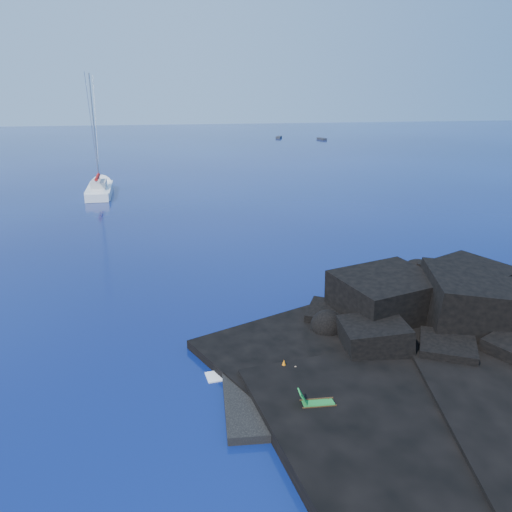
# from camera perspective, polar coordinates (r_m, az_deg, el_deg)

# --- Properties ---
(ground) EXTENTS (400.00, 400.00, 0.00)m
(ground) POSITION_cam_1_polar(r_m,az_deg,el_deg) (21.14, -4.06, -17.48)
(ground) COLOR #030832
(ground) RESTS_ON ground
(headland) EXTENTS (24.00, 24.00, 3.60)m
(headland) POSITION_cam_1_polar(r_m,az_deg,el_deg) (28.02, 22.66, -9.43)
(headland) COLOR black
(headland) RESTS_ON ground
(beach) EXTENTS (9.08, 6.86, 0.70)m
(beach) POSITION_cam_1_polar(r_m,az_deg,el_deg) (22.46, 7.60, -15.24)
(beach) COLOR black
(beach) RESTS_ON ground
(surf_foam) EXTENTS (10.00, 8.00, 0.06)m
(surf_foam) POSITION_cam_1_polar(r_m,az_deg,el_deg) (26.27, 5.33, -9.88)
(surf_foam) COLOR white
(surf_foam) RESTS_ON ground
(sailboat) EXTENTS (3.13, 14.11, 14.75)m
(sailboat) POSITION_cam_1_polar(r_m,az_deg,el_deg) (67.41, -17.38, 6.75)
(sailboat) COLOR white
(sailboat) RESTS_ON ground
(deck_chair) EXTENTS (1.46, 0.74, 0.97)m
(deck_chair) POSITION_cam_1_polar(r_m,az_deg,el_deg) (20.57, 7.13, -15.87)
(deck_chair) COLOR #1B7D2F
(deck_chair) RESTS_ON beach
(towel) EXTENTS (1.72, 0.83, 0.04)m
(towel) POSITION_cam_1_polar(r_m,az_deg,el_deg) (22.98, 3.34, -13.17)
(towel) COLOR white
(towel) RESTS_ON beach
(sunbather) EXTENTS (1.63, 0.48, 0.25)m
(sunbather) POSITION_cam_1_polar(r_m,az_deg,el_deg) (22.90, 3.35, -12.85)
(sunbather) COLOR tan
(sunbather) RESTS_ON towel
(marker_cone) EXTENTS (0.45, 0.45, 0.54)m
(marker_cone) POSITION_cam_1_polar(r_m,az_deg,el_deg) (23.05, 3.21, -12.34)
(marker_cone) COLOR orange
(marker_cone) RESTS_ON beach
(distant_boat_a) EXTENTS (2.78, 4.28, 0.55)m
(distant_boat_a) POSITION_cam_1_polar(r_m,az_deg,el_deg) (148.61, 2.62, 13.31)
(distant_boat_a) COLOR #26272C
(distant_boat_a) RESTS_ON ground
(distant_boat_b) EXTENTS (1.75, 4.07, 0.53)m
(distant_boat_b) POSITION_cam_1_polar(r_m,az_deg,el_deg) (144.22, 7.52, 13.03)
(distant_boat_b) COLOR #27272C
(distant_boat_b) RESTS_ON ground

